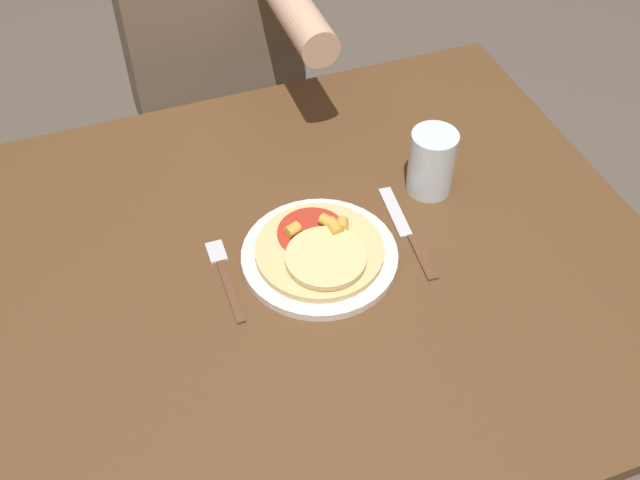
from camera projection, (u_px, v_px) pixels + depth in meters
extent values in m
plane|color=brown|center=(320.00, 465.00, 1.74)|extent=(8.00, 8.00, 0.00)
cube|color=brown|center=(320.00, 265.00, 1.22)|extent=(1.09, 0.96, 0.03)
cylinder|color=brown|center=(46.00, 296.00, 1.64)|extent=(0.06, 0.06, 0.69)
cylinder|color=brown|center=(445.00, 191.00, 1.87)|extent=(0.06, 0.06, 0.69)
cylinder|color=silver|center=(320.00, 254.00, 1.21)|extent=(0.25, 0.25, 0.01)
cylinder|color=#DBBC7A|center=(320.00, 248.00, 1.20)|extent=(0.21, 0.21, 0.01)
cylinder|color=#B22D1E|center=(313.00, 232.00, 1.22)|extent=(0.11, 0.11, 0.00)
cylinder|color=#E8C881|center=(327.00, 257.00, 1.17)|extent=(0.13, 0.13, 0.01)
cylinder|color=gold|center=(342.00, 225.00, 1.21)|extent=(0.03, 0.03, 0.02)
cylinder|color=gold|center=(293.00, 230.00, 1.20)|extent=(0.03, 0.03, 0.02)
cylinder|color=gold|center=(329.00, 222.00, 1.21)|extent=(0.03, 0.04, 0.02)
cylinder|color=gold|center=(334.00, 227.00, 1.21)|extent=(0.02, 0.03, 0.02)
cube|color=brown|center=(231.00, 291.00, 1.16)|extent=(0.02, 0.13, 0.00)
cube|color=silver|center=(216.00, 252.00, 1.22)|extent=(0.03, 0.05, 0.00)
cube|color=brown|center=(423.00, 257.00, 1.21)|extent=(0.03, 0.10, 0.00)
cube|color=silver|center=(395.00, 212.00, 1.28)|extent=(0.03, 0.12, 0.00)
cylinder|color=silver|center=(432.00, 162.00, 1.28)|extent=(0.08, 0.08, 0.12)
cylinder|color=#2D2D38|center=(199.00, 201.00, 1.96)|extent=(0.11, 0.11, 0.54)
cylinder|color=#2D2D38|center=(259.00, 186.00, 2.00)|extent=(0.11, 0.11, 0.54)
cube|color=#75604C|center=(207.00, 11.00, 1.59)|extent=(0.37, 0.22, 0.53)
cylinder|color=tan|center=(293.00, 8.00, 1.36)|extent=(0.07, 0.30, 0.07)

